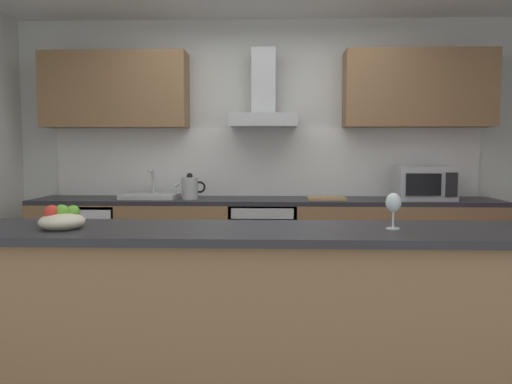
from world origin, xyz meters
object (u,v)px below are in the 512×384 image
(kettle, at_px, (190,188))
(fruit_bowl, at_px, (62,220))
(range_hood, at_px, (264,103))
(chopping_board, at_px, (326,198))
(wine_glass, at_px, (393,204))
(oven, at_px, (263,246))
(refrigerator, at_px, (92,249))
(microwave, at_px, (424,183))
(sink, at_px, (150,195))

(kettle, distance_m, fruit_bowl, 2.20)
(range_hood, xyz_separation_m, chopping_board, (0.57, -0.15, -0.88))
(fruit_bowl, bearing_deg, kettle, 83.03)
(kettle, relative_size, fruit_bowl, 1.31)
(wine_glass, relative_size, fruit_bowl, 0.81)
(oven, height_order, chopping_board, chopping_board)
(fruit_bowl, relative_size, chopping_board, 0.65)
(range_hood, height_order, wine_glass, range_hood)
(refrigerator, relative_size, range_hood, 1.18)
(kettle, bearing_deg, oven, 2.89)
(oven, height_order, fruit_bowl, fruit_bowl)
(fruit_bowl, bearing_deg, wine_glass, 1.73)
(oven, bearing_deg, kettle, -177.11)
(fruit_bowl, bearing_deg, chopping_board, 55.50)
(oven, xyz_separation_m, kettle, (-0.67, -0.03, 0.55))
(microwave, bearing_deg, refrigerator, 179.53)
(sink, relative_size, wine_glass, 2.81)
(refrigerator, distance_m, microwave, 3.11)
(oven, relative_size, chopping_board, 2.35)
(microwave, bearing_deg, sink, 179.11)
(sink, height_order, chopping_board, sink)
(wine_glass, distance_m, chopping_board, 2.15)
(sink, xyz_separation_m, range_hood, (1.05, 0.12, 0.86))
(chopping_board, bearing_deg, range_hood, 165.02)
(oven, height_order, microwave, microwave)
(refrigerator, xyz_separation_m, sink, (0.55, 0.01, 0.50))
(oven, height_order, kettle, kettle)
(microwave, relative_size, fruit_bowl, 2.27)
(microwave, relative_size, sink, 1.00)
(microwave, relative_size, range_hood, 0.69)
(oven, height_order, sink, sink)
(refrigerator, bearing_deg, sink, 1.42)
(oven, height_order, range_hood, range_hood)
(sink, bearing_deg, wine_glass, -51.53)
(fruit_bowl, height_order, chopping_board, fruit_bowl)
(refrigerator, distance_m, wine_glass, 3.21)
(range_hood, bearing_deg, oven, -90.00)
(microwave, height_order, sink, microwave)
(oven, distance_m, kettle, 0.86)
(kettle, distance_m, range_hood, 1.04)
(kettle, bearing_deg, refrigerator, 178.09)
(wine_glass, distance_m, fruit_bowl, 1.62)
(microwave, bearing_deg, kettle, -179.84)
(kettle, height_order, fruit_bowl, kettle)
(refrigerator, relative_size, wine_glass, 4.78)
(sink, xyz_separation_m, wine_glass, (1.73, -2.18, 0.15))
(sink, bearing_deg, refrigerator, -178.58)
(oven, distance_m, wine_glass, 2.36)
(refrigerator, height_order, fruit_bowl, fruit_bowl)
(microwave, distance_m, sink, 2.50)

